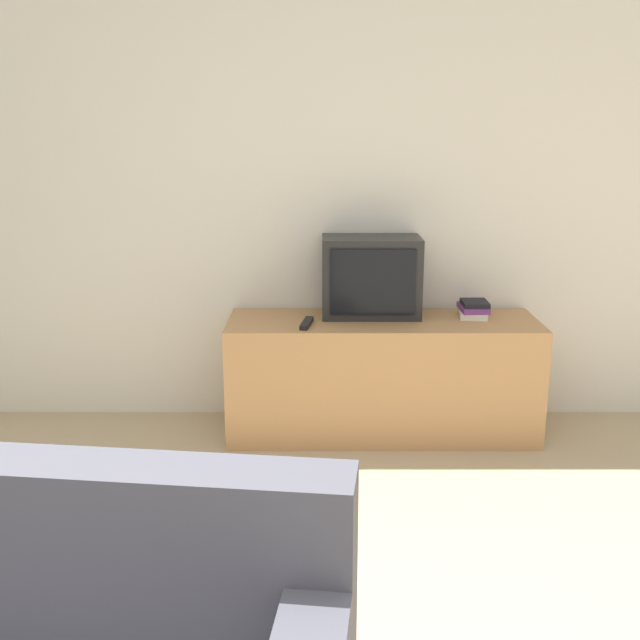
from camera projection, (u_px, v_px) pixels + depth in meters
wall_back at (282, 181)px, 3.97m from camera, size 9.00×0.06×2.60m
tv_stand at (383, 377)px, 3.92m from camera, size 1.60×0.51×0.62m
television at (372, 277)px, 3.90m from camera, size 0.51×0.30×0.41m
book_stack at (475, 309)px, 3.91m from camera, size 0.16×0.21×0.08m
remote_on_stand at (308, 323)px, 3.74m from camera, size 0.07×0.20×0.02m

